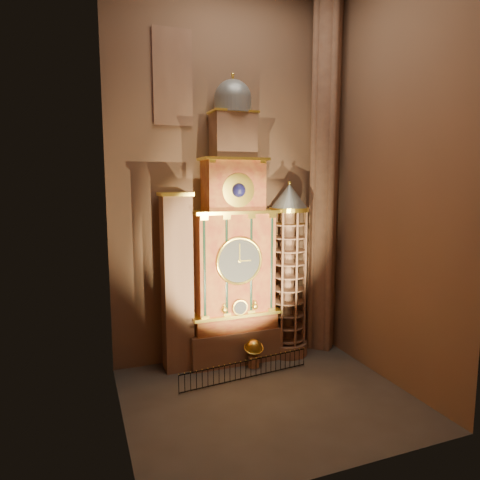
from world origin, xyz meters
name	(u,v)px	position (x,y,z in m)	size (l,w,h in m)	color
floor	(267,398)	(0.00, 0.00, 0.00)	(14.00, 14.00, 0.00)	#383330
wall_back	(227,178)	(0.00, 6.00, 11.00)	(22.00, 22.00, 0.00)	#866048
wall_left	(114,177)	(-7.00, 0.00, 11.00)	(22.00, 22.00, 0.00)	#866048
wall_right	(390,177)	(7.00, 0.00, 11.00)	(22.00, 22.00, 0.00)	#866048
astronomical_clock	(233,252)	(0.00, 4.96, 6.68)	(5.60, 2.41, 16.70)	#8C634C
portrait_tower	(177,282)	(-3.40, 4.98, 5.15)	(1.80, 1.60, 10.20)	#8C634C
stair_turret	(288,272)	(3.50, 4.70, 5.27)	(2.50, 2.50, 10.80)	#8C634C
gothic_pier	(324,178)	(6.10, 5.00, 11.00)	(2.04, 2.04, 22.00)	#8C634C
stained_glass_window	(173,77)	(-3.20, 5.92, 16.50)	(2.20, 0.14, 5.20)	navy
celestial_globe	(254,351)	(0.74, 3.56, 1.00)	(1.33, 1.28, 1.67)	#8C634C
iron_railing	(246,370)	(-0.27, 2.26, 0.55)	(7.66, 0.83, 1.01)	black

